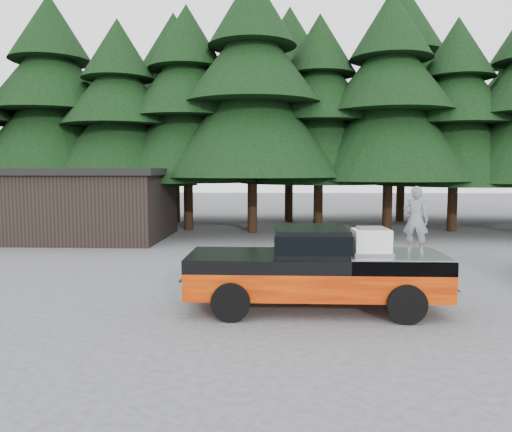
{
  "coord_description": "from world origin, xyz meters",
  "views": [
    {
      "loc": [
        0.29,
        -11.1,
        3.22
      ],
      "look_at": [
        -0.18,
        0.0,
        2.2
      ],
      "focal_mm": 35.0,
      "sensor_mm": 36.0,
      "label": 1
    }
  ],
  "objects_px": {
    "man_on_bed": "(416,220)",
    "utility_building": "(81,203)",
    "air_compressor": "(371,242)",
    "pickup_truck": "(315,281)"
  },
  "relations": [
    {
      "from": "man_on_bed",
      "to": "utility_building",
      "type": "relative_size",
      "value": 0.18
    },
    {
      "from": "air_compressor",
      "to": "utility_building",
      "type": "bearing_deg",
      "value": 130.78
    },
    {
      "from": "pickup_truck",
      "to": "utility_building",
      "type": "xyz_separation_m",
      "value": [
        -10.16,
        11.74,
        1.0
      ]
    },
    {
      "from": "air_compressor",
      "to": "utility_building",
      "type": "height_order",
      "value": "utility_building"
    },
    {
      "from": "utility_building",
      "to": "air_compressor",
      "type": "bearing_deg",
      "value": -46.23
    },
    {
      "from": "man_on_bed",
      "to": "utility_building",
      "type": "height_order",
      "value": "utility_building"
    },
    {
      "from": "pickup_truck",
      "to": "man_on_bed",
      "type": "bearing_deg",
      "value": 0.11
    },
    {
      "from": "pickup_truck",
      "to": "utility_building",
      "type": "bearing_deg",
      "value": 130.87
    },
    {
      "from": "air_compressor",
      "to": "pickup_truck",
      "type": "bearing_deg",
      "value": 169.51
    },
    {
      "from": "pickup_truck",
      "to": "air_compressor",
      "type": "height_order",
      "value": "air_compressor"
    }
  ]
}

